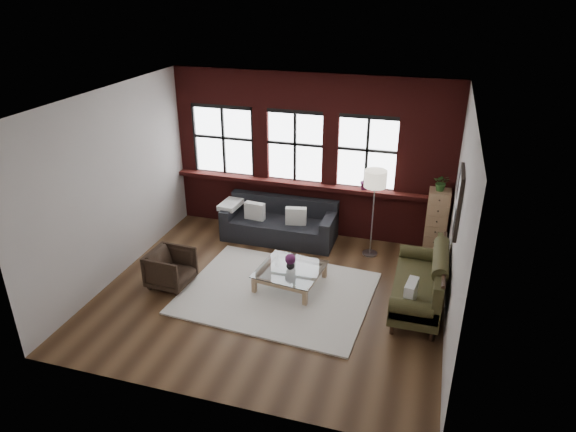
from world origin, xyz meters
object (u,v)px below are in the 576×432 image
(coffee_table, at_px, (290,278))
(drawer_chest, at_px, (436,222))
(vase, at_px, (290,265))
(floor_lamp, at_px, (373,210))
(armchair, at_px, (171,268))
(dark_sofa, at_px, (279,221))
(vintage_settee, at_px, (418,279))

(coffee_table, relative_size, drawer_chest, 0.81)
(vase, distance_m, floor_lamp, 1.93)
(floor_lamp, bearing_deg, drawer_chest, 20.40)
(armchair, bearing_deg, vase, -71.70)
(armchair, distance_m, drawer_chest, 4.87)
(dark_sofa, relative_size, armchair, 3.18)
(vase, height_order, floor_lamp, floor_lamp)
(coffee_table, height_order, vase, vase)
(vintage_settee, relative_size, floor_lamp, 1.02)
(dark_sofa, xyz_separation_m, armchair, (-1.24, -2.14, -0.08))
(dark_sofa, relative_size, coffee_table, 2.16)
(vintage_settee, xyz_separation_m, vase, (-2.07, 0.00, -0.09))
(dark_sofa, distance_m, floor_lamp, 1.90)
(dark_sofa, xyz_separation_m, vase, (0.70, -1.61, 0.01))
(dark_sofa, bearing_deg, drawer_chest, 5.72)
(vintage_settee, xyz_separation_m, coffee_table, (-2.07, 0.00, -0.33))
(armchair, bearing_deg, dark_sofa, -27.16)
(armchair, xyz_separation_m, drawer_chest, (4.20, 2.44, 0.32))
(armchair, distance_m, vase, 2.01)
(dark_sofa, bearing_deg, vintage_settee, -30.27)
(coffee_table, distance_m, drawer_chest, 3.00)
(dark_sofa, xyz_separation_m, vintage_settee, (2.76, -1.61, 0.10))
(vintage_settee, distance_m, armchair, 4.04)
(armchair, relative_size, floor_lamp, 0.38)
(coffee_table, xyz_separation_m, vase, (0.00, -0.00, 0.24))
(dark_sofa, height_order, floor_lamp, floor_lamp)
(coffee_table, xyz_separation_m, drawer_chest, (2.27, 1.91, 0.47))
(dark_sofa, bearing_deg, armchair, -120.06)
(vintage_settee, distance_m, floor_lamp, 1.81)
(drawer_chest, bearing_deg, vase, -139.93)
(armchair, relative_size, vase, 4.66)
(armchair, height_order, drawer_chest, drawer_chest)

